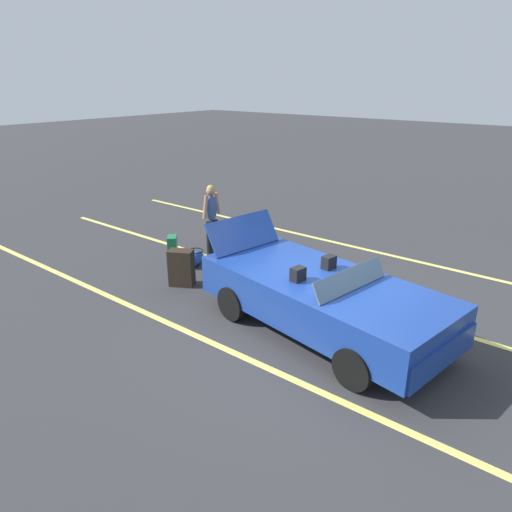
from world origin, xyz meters
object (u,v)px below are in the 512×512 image
at_px(duffel_bag, 195,258).
at_px(traveler_person, 212,216).
at_px(suitcase_large_black, 182,268).
at_px(suitcase_small_carryon, 173,247).
at_px(suitcase_medium_bright, 236,245).
at_px(convertible_car, 332,302).

height_order(duffel_bag, traveler_person, traveler_person).
distance_m(suitcase_large_black, suitcase_small_carryon, 1.63).
bearing_deg(suitcase_large_black, traveler_person, -5.24).
height_order(suitcase_medium_bright, duffel_bag, suitcase_medium_bright).
bearing_deg(suitcase_large_black, duffel_bag, 2.71).
height_order(convertible_car, suitcase_small_carryon, convertible_car).
bearing_deg(suitcase_small_carryon, convertible_car, -52.50).
distance_m(suitcase_medium_bright, traveler_person, 0.88).
xyz_separation_m(suitcase_medium_bright, suitcase_small_carryon, (-1.20, -0.85, -0.06)).
xyz_separation_m(suitcase_large_black, suitcase_small_carryon, (-1.32, 0.95, -0.12)).
xyz_separation_m(convertible_car, suitcase_small_carryon, (-4.62, 0.82, -0.34)).
bearing_deg(suitcase_large_black, suitcase_medium_bright, -24.98).
xyz_separation_m(convertible_car, suitcase_large_black, (-3.31, -0.12, -0.22)).
bearing_deg(suitcase_medium_bright, traveler_person, 16.85).
bearing_deg(suitcase_medium_bright, convertible_car, 157.11).
xyz_separation_m(suitcase_small_carryon, traveler_person, (0.60, 0.71, 0.68)).
bearing_deg(traveler_person, suitcase_small_carryon, -135.01).
distance_m(convertible_car, duffel_bag, 3.97).
bearing_deg(convertible_car, duffel_bag, 178.24).
bearing_deg(convertible_car, suitcase_small_carryon, 179.81).
relative_size(suitcase_medium_bright, duffel_bag, 0.88).
distance_m(convertible_car, suitcase_small_carryon, 4.71).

